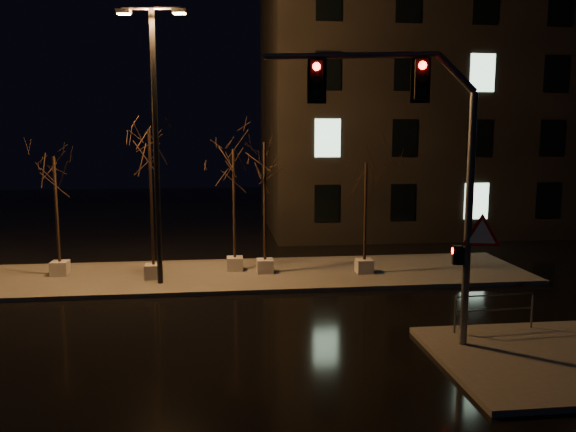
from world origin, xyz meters
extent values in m
plane|color=black|center=(0.00, 0.00, 0.00)|extent=(90.00, 90.00, 0.00)
cube|color=#4C4A44|center=(0.00, 6.00, 0.07)|extent=(22.00, 5.00, 0.15)
cube|color=black|center=(14.00, 18.00, 7.50)|extent=(25.00, 12.00, 15.00)
cube|color=#ACAAA1|center=(-7.75, 6.57, 0.43)|extent=(0.65, 0.65, 0.55)
cylinder|color=black|center=(-7.75, 6.57, 2.76)|extent=(0.11, 0.11, 4.12)
cube|color=#ACAAA1|center=(-3.99, 5.59, 0.43)|extent=(0.65, 0.65, 0.55)
cylinder|color=black|center=(-3.99, 5.59, 3.28)|extent=(0.11, 0.11, 5.16)
cube|color=#ACAAA1|center=(-0.84, 6.53, 0.43)|extent=(0.65, 0.65, 0.55)
cylinder|color=black|center=(-0.84, 6.53, 2.90)|extent=(0.11, 0.11, 4.41)
cube|color=#ACAAA1|center=(0.36, 5.97, 0.43)|extent=(0.65, 0.65, 0.55)
cylinder|color=black|center=(0.36, 5.97, 3.04)|extent=(0.11, 0.11, 4.68)
cube|color=#ACAAA1|center=(4.32, 5.50, 0.43)|extent=(0.65, 0.65, 0.55)
cylinder|color=black|center=(4.32, 5.50, 2.64)|extent=(0.11, 0.11, 3.87)
cylinder|color=#55595D|center=(4.98, -2.41, 3.43)|extent=(0.20, 0.20, 6.56)
cylinder|color=#55595D|center=(1.94, -1.76, 7.62)|extent=(4.31, 1.06, 0.15)
cube|color=black|center=(3.70, -2.13, 7.02)|extent=(0.37, 0.30, 0.98)
cube|color=black|center=(1.13, -1.59, 7.02)|extent=(0.37, 0.30, 0.98)
cube|color=black|center=(4.74, -2.36, 2.55)|extent=(0.28, 0.24, 0.49)
cone|color=red|center=(5.29, -2.53, 3.10)|extent=(1.12, 0.27, 1.14)
sphere|color=#FF0C07|center=(4.98, -2.41, 7.35)|extent=(0.20, 0.20, 0.20)
cylinder|color=black|center=(-3.67, 4.85, 5.10)|extent=(0.20, 0.20, 9.89)
cylinder|color=black|center=(-3.67, 4.85, 10.04)|extent=(2.16, 0.46, 0.10)
cube|color=#FFA232|center=(-4.64, 5.01, 9.89)|extent=(0.53, 0.36, 0.20)
cube|color=#FFA232|center=(-2.69, 4.68, 9.89)|extent=(0.53, 0.36, 0.20)
cylinder|color=#55595D|center=(5.10, -1.58, 0.64)|extent=(0.05, 0.05, 0.97)
cylinder|color=#55595D|center=(7.47, -1.42, 0.64)|extent=(0.05, 0.05, 0.97)
cylinder|color=#55595D|center=(6.29, -1.50, 1.18)|extent=(2.38, 0.21, 0.04)
cylinder|color=#55595D|center=(6.29, -1.50, 0.74)|extent=(2.38, 0.21, 0.04)
camera|label=1|loc=(-1.31, -16.02, 5.64)|focal=35.00mm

